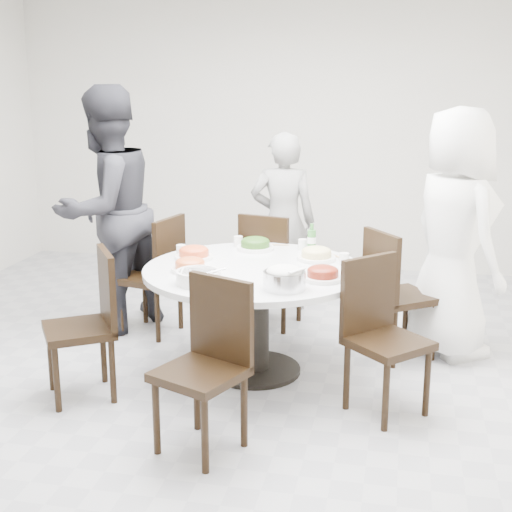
% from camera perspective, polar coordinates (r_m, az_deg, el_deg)
% --- Properties ---
extents(floor, '(6.00, 6.00, 0.01)m').
position_cam_1_polar(floor, '(4.99, -2.23, -9.48)').
color(floor, '#A9A9AE').
rests_on(floor, ground).
extents(wall_back, '(6.00, 0.01, 2.80)m').
position_cam_1_polar(wall_back, '(7.53, 3.26, 9.66)').
color(wall_back, silver).
rests_on(wall_back, ground).
extents(dining_table, '(1.50, 1.50, 0.75)m').
position_cam_1_polar(dining_table, '(4.91, -0.12, -5.18)').
color(dining_table, white).
rests_on(dining_table, floor).
extents(chair_ne, '(0.59, 0.59, 0.95)m').
position_cam_1_polar(chair_ne, '(5.26, 11.57, -2.99)').
color(chair_ne, black).
rests_on(chair_ne, floor).
extents(chair_n, '(0.50, 0.50, 0.95)m').
position_cam_1_polar(chair_n, '(5.80, 1.33, -1.05)').
color(chair_n, black).
rests_on(chair_n, floor).
extents(chair_nw, '(0.50, 0.50, 0.95)m').
position_cam_1_polar(chair_nw, '(5.69, -8.49, -1.52)').
color(chair_nw, black).
rests_on(chair_nw, floor).
extents(chair_sw, '(0.58, 0.58, 0.95)m').
position_cam_1_polar(chair_sw, '(4.64, -14.01, -5.48)').
color(chair_sw, black).
rests_on(chair_sw, floor).
extents(chair_s, '(0.55, 0.55, 0.95)m').
position_cam_1_polar(chair_s, '(3.89, -4.53, -9.05)').
color(chair_s, black).
rests_on(chair_s, floor).
extents(chair_se, '(0.59, 0.59, 0.95)m').
position_cam_1_polar(chair_se, '(4.37, 10.55, -6.57)').
color(chair_se, black).
rests_on(chair_se, floor).
extents(diner_right, '(0.95, 1.05, 1.81)m').
position_cam_1_polar(diner_right, '(5.31, 15.58, 1.71)').
color(diner_right, white).
rests_on(diner_right, floor).
extents(diner_middle, '(0.61, 0.45, 1.55)m').
position_cam_1_polar(diner_middle, '(6.18, 2.18, 2.76)').
color(diner_middle, black).
rests_on(diner_middle, floor).
extents(diner_left, '(1.07, 1.17, 1.94)m').
position_cam_1_polar(diner_left, '(5.73, -11.87, 3.55)').
color(diner_left, '#222227').
rests_on(diner_left, floor).
extents(dish_greens, '(0.27, 0.27, 0.07)m').
position_cam_1_polar(dish_greens, '(5.28, -0.06, 0.88)').
color(dish_greens, white).
rests_on(dish_greens, dining_table).
extents(dish_pale, '(0.27, 0.27, 0.07)m').
position_cam_1_polar(dish_pale, '(5.00, 4.85, 0.08)').
color(dish_pale, white).
rests_on(dish_pale, dining_table).
extents(dish_orange, '(0.27, 0.27, 0.07)m').
position_cam_1_polar(dish_orange, '(5.03, -4.99, 0.16)').
color(dish_orange, white).
rests_on(dish_orange, dining_table).
extents(dish_redbrown, '(0.26, 0.26, 0.06)m').
position_cam_1_polar(dish_redbrown, '(4.52, 5.36, -1.54)').
color(dish_redbrown, white).
rests_on(dish_redbrown, dining_table).
extents(dish_tofu, '(0.25, 0.25, 0.06)m').
position_cam_1_polar(dish_tofu, '(4.72, -5.30, -0.85)').
color(dish_tofu, white).
rests_on(dish_tofu, dining_table).
extents(rice_bowl, '(0.26, 0.26, 0.11)m').
position_cam_1_polar(rice_bowl, '(4.31, 2.28, -1.96)').
color(rice_bowl, silver).
rests_on(rice_bowl, dining_table).
extents(soup_bowl, '(0.28, 0.28, 0.09)m').
position_cam_1_polar(soup_bowl, '(4.43, -4.62, -1.70)').
color(soup_bowl, white).
rests_on(soup_bowl, dining_table).
extents(beverage_bottle, '(0.06, 0.06, 0.22)m').
position_cam_1_polar(beverage_bottle, '(5.20, 4.48, 1.43)').
color(beverage_bottle, '#337D32').
rests_on(beverage_bottle, dining_table).
extents(tea_cups, '(0.07, 0.07, 0.08)m').
position_cam_1_polar(tea_cups, '(5.36, 1.64, 1.13)').
color(tea_cups, white).
rests_on(tea_cups, dining_table).
extents(chopsticks, '(0.24, 0.04, 0.01)m').
position_cam_1_polar(chopsticks, '(5.45, 1.09, 1.00)').
color(chopsticks, tan).
rests_on(chopsticks, dining_table).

